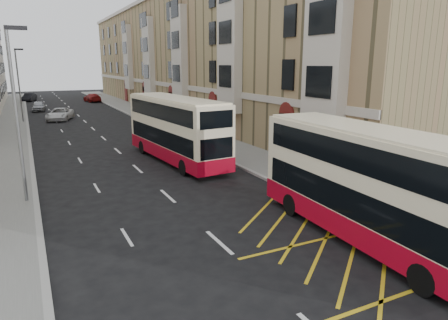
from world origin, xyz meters
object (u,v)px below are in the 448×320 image
double_decker_front (371,186)px  car_silver (38,106)px  pedestrian_mid (399,182)px  car_red (92,98)px  street_lamp_far (19,81)px  street_lamp_near (16,106)px  white_van (60,114)px  car_dark (29,97)px  double_decker_rear (176,129)px  pedestrian_far (351,193)px

double_decker_front → car_silver: (-9.36, 52.02, -1.48)m
pedestrian_mid → car_red: pedestrian_mid is taller
street_lamp_far → car_red: 25.79m
street_lamp_near → car_red: bearing=78.3°
white_van → car_silver: 11.37m
pedestrian_mid → street_lamp_far: bearing=91.1°
pedestrian_mid → car_dark: pedestrian_mid is taller
double_decker_rear → car_dark: double_decker_rear is taller
double_decker_front → pedestrian_mid: bearing=31.4°
street_lamp_far → double_decker_rear: size_ratio=0.72×
street_lamp_far → double_decker_front: street_lamp_far is taller
street_lamp_near → double_decker_rear: bearing=27.3°
white_van → street_lamp_near: bearing=-78.3°
car_dark → street_lamp_far: bearing=-75.7°
car_red → double_decker_rear: bearing=79.4°
car_silver → car_red: bearing=54.9°
pedestrian_mid → car_silver: pedestrian_mid is taller
pedestrian_mid → car_silver: bearing=84.0°
car_red → white_van: bearing=64.0°
double_decker_front → car_silver: 52.88m
white_van → car_red: bearing=91.5°
street_lamp_far → car_dark: bearing=87.8°
pedestrian_far → car_red: (-1.81, 60.96, -0.27)m
double_decker_rear → white_van: double_decker_rear is taller
double_decker_rear → pedestrian_mid: (6.73, -12.60, -1.22)m
double_decker_front → car_red: 63.40m
street_lamp_near → pedestrian_mid: bearing=-26.0°
white_van → car_red: (7.10, 22.56, 0.02)m
street_lamp_far → car_silver: size_ratio=1.95×
street_lamp_far → car_red: size_ratio=1.61×
car_silver → car_red: size_ratio=0.82×
pedestrian_mid → pedestrian_far: 3.19m
white_van → double_decker_rear: bearing=-59.2°
street_lamp_far → white_van: street_lamp_far is taller
white_van → car_silver: white_van is taller
double_decker_rear → car_silver: size_ratio=2.71×
pedestrian_far → white_van: (-8.90, 38.40, -0.29)m
double_decker_rear → car_red: (1.74, 48.21, -1.50)m
pedestrian_mid → car_dark: size_ratio=0.39×
double_decker_rear → car_red: 48.27m
car_red → pedestrian_mid: bearing=86.2°
pedestrian_mid → double_decker_front: bearing=-172.9°
double_decker_front → car_red: bearing=92.8°
car_dark → double_decker_rear: bearing=-65.0°
white_van → pedestrian_far: bearing=-58.0°
car_dark → pedestrian_mid: bearing=-61.0°
street_lamp_near → car_dark: size_ratio=1.85×
street_lamp_near → car_dark: (1.15, 59.31, -3.92)m
pedestrian_mid → white_van: pedestrian_mid is taller
double_decker_front → white_van: 41.52m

